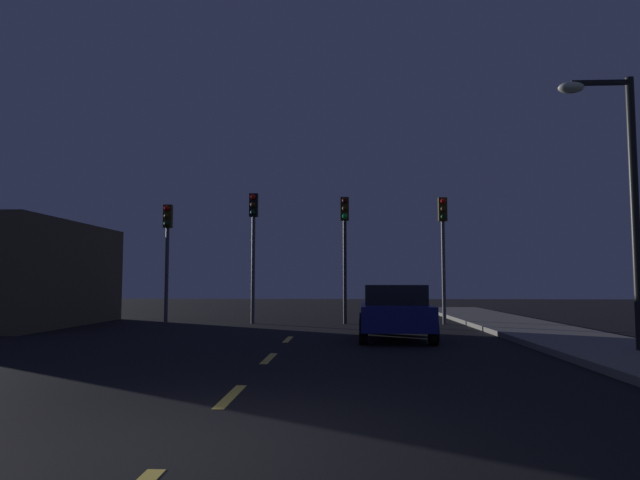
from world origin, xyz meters
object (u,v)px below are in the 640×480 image
car_stopped_ahead (395,311)px  traffic_signal_far_right (443,235)px  street_lamp_right (621,184)px  traffic_signal_far_left (167,239)px  traffic_signal_center_left (253,232)px  traffic_signal_center_right (345,235)px

car_stopped_ahead → traffic_signal_far_right: bearing=66.6°
traffic_signal_far_right → street_lamp_right: 9.30m
traffic_signal_far_left → traffic_signal_center_left: size_ratio=0.92×
traffic_signal_far_right → car_stopped_ahead: bearing=-113.4°
traffic_signal_far_left → traffic_signal_center_left: bearing=0.0°
traffic_signal_far_left → traffic_signal_center_left: (3.37, 0.00, 0.27)m
traffic_signal_far_right → car_stopped_ahead: 6.43m
traffic_signal_far_left → car_stopped_ahead: (8.29, -5.40, -2.47)m
street_lamp_right → traffic_signal_center_right: bearing=123.5°
traffic_signal_far_left → traffic_signal_far_right: 10.63m
traffic_signal_far_right → street_lamp_right: (2.24, -9.02, 0.32)m
traffic_signal_center_left → traffic_signal_center_right: (3.53, -0.00, -0.11)m
traffic_signal_far_left → street_lamp_right: street_lamp_right is taller
street_lamp_right → traffic_signal_center_left: bearing=136.5°
traffic_signal_center_right → car_stopped_ahead: (1.40, -5.40, -2.63)m
traffic_signal_center_right → traffic_signal_far_right: 3.73m
traffic_signal_far_right → street_lamp_right: bearing=-76.1°
traffic_signal_far_left → car_stopped_ahead: 10.20m
traffic_signal_center_left → car_stopped_ahead: bearing=-47.6°
traffic_signal_center_left → car_stopped_ahead: size_ratio=1.18×
traffic_signal_far_left → traffic_signal_far_right: size_ratio=0.96×
traffic_signal_center_right → traffic_signal_far_right: size_ratio=1.01×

